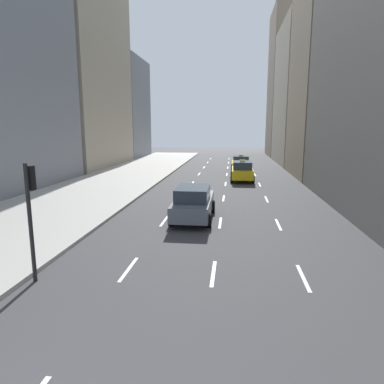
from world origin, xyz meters
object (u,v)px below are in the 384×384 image
sedan_black_near (193,202)px  traffic_light_pole (30,203)px  taxi_second (242,171)px  taxi_lead (241,164)px

sedan_black_near → traffic_light_pole: (-3.95, -7.67, 1.54)m
taxi_second → traffic_light_pole: (-6.75, -20.99, 1.53)m
taxi_second → traffic_light_pole: traffic_light_pole is taller
taxi_lead → taxi_second: bearing=-90.0°
taxi_second → traffic_light_pole: 22.11m
taxi_lead → sedan_black_near: (-2.80, -19.70, -0.01)m
sedan_black_near → traffic_light_pole: 8.77m
taxi_lead → traffic_light_pole: traffic_light_pole is taller
taxi_lead → traffic_light_pole: size_ratio=1.22×
taxi_second → traffic_light_pole: size_ratio=1.22×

